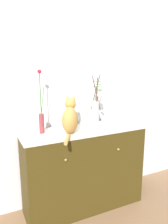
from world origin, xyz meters
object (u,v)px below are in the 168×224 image
(bowl_porcelain, at_px, (95,126))
(cat_sitting, at_px, (70,118))
(candle_pillar, at_px, (111,121))
(sideboard, at_px, (84,169))
(vase_glass_clear, at_px, (95,110))
(vase_slim_green, at_px, (41,118))

(bowl_porcelain, bearing_deg, cat_sitting, -179.29)
(candle_pillar, bearing_deg, bowl_porcelain, -163.52)
(candle_pillar, bearing_deg, cat_sitting, -171.90)
(sideboard, xyz_separation_m, vase_glass_clear, (0.10, -0.05, 0.66))
(sideboard, distance_m, vase_glass_clear, 0.67)
(cat_sitting, height_order, vase_slim_green, vase_slim_green)
(vase_slim_green, xyz_separation_m, vase_glass_clear, (0.53, -0.11, 0.05))
(sideboard, height_order, bowl_porcelain, bowl_porcelain)
(vase_slim_green, relative_size, bowl_porcelain, 3.38)
(cat_sitting, distance_m, candle_pillar, 0.53)
(cat_sitting, bearing_deg, vase_slim_green, 155.91)
(vase_slim_green, bearing_deg, candle_pillar, -2.95)
(vase_slim_green, height_order, bowl_porcelain, vase_slim_green)
(sideboard, height_order, vase_glass_clear, vase_glass_clear)
(bowl_porcelain, height_order, vase_glass_clear, vase_glass_clear)
(bowl_porcelain, distance_m, candle_pillar, 0.25)
(cat_sitting, distance_m, vase_glass_clear, 0.28)
(sideboard, bearing_deg, candle_pillar, 2.96)
(bowl_porcelain, relative_size, vase_glass_clear, 0.36)
(sideboard, xyz_separation_m, bowl_porcelain, (0.10, -0.05, 0.48))
(sideboard, distance_m, vase_slim_green, 0.74)
(cat_sitting, relative_size, vase_glass_clear, 0.89)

